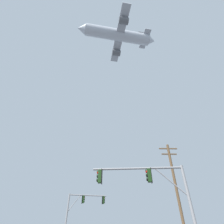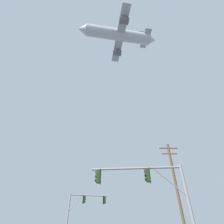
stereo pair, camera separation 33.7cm
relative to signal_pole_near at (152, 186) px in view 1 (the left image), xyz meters
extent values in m
cylinder|color=gray|center=(2.33, -0.23, -1.53)|extent=(0.20, 0.20, 5.87)
cylinder|color=gray|center=(-0.92, 0.09, 1.26)|extent=(6.51, 0.79, 0.15)
cylinder|color=gray|center=(1.36, -0.13, 0.30)|extent=(2.01, 0.28, 1.96)
cube|color=#193814|center=(-3.64, 0.36, 0.73)|extent=(0.29, 0.34, 0.90)
cylinder|color=#193814|center=(-3.64, 0.36, 1.24)|extent=(0.05, 0.05, 0.12)
cube|color=black|center=(-3.50, 0.35, 0.73)|extent=(0.07, 0.46, 1.04)
sphere|color=red|center=(-3.79, 0.37, 1.00)|extent=(0.20, 0.20, 0.20)
cylinder|color=#193814|center=(-3.85, 0.38, 1.06)|extent=(0.06, 0.21, 0.21)
sphere|color=black|center=(-3.79, 0.37, 0.72)|extent=(0.20, 0.20, 0.20)
cylinder|color=#193814|center=(-3.85, 0.38, 0.78)|extent=(0.06, 0.21, 0.21)
sphere|color=black|center=(-3.79, 0.37, 0.44)|extent=(0.20, 0.20, 0.20)
cylinder|color=#193814|center=(-3.85, 0.38, 0.50)|extent=(0.06, 0.21, 0.21)
cube|color=#193814|center=(-0.07, 0.01, 0.73)|extent=(0.29, 0.34, 0.90)
cylinder|color=#193814|center=(-0.07, 0.01, 1.24)|extent=(0.05, 0.05, 0.12)
cube|color=black|center=(0.07, -0.01, 0.73)|extent=(0.07, 0.46, 1.04)
sphere|color=red|center=(-0.22, 0.02, 1.00)|extent=(0.20, 0.20, 0.20)
cylinder|color=#193814|center=(-0.28, 0.03, 1.06)|extent=(0.06, 0.21, 0.21)
sphere|color=black|center=(-0.22, 0.02, 0.72)|extent=(0.20, 0.20, 0.20)
cylinder|color=#193814|center=(-0.28, 0.03, 0.78)|extent=(0.06, 0.21, 0.21)
sphere|color=black|center=(-0.22, 0.02, 0.44)|extent=(0.20, 0.20, 0.20)
cylinder|color=#193814|center=(-0.28, 0.03, 0.50)|extent=(0.06, 0.21, 0.21)
cylinder|color=gray|center=(-8.20, 12.79, -1.35)|extent=(0.20, 0.20, 6.23)
cylinder|color=gray|center=(-5.72, 13.25, 1.62)|extent=(5.00, 1.06, 0.15)
cylinder|color=gray|center=(-7.46, 12.93, 0.60)|extent=(1.57, 0.36, 2.08)
cube|color=#193814|center=(-3.63, 13.63, 1.09)|extent=(0.31, 0.36, 0.90)
cylinder|color=#193814|center=(-3.63, 13.63, 1.60)|extent=(0.05, 0.05, 0.12)
cube|color=black|center=(-3.77, 13.61, 1.09)|extent=(0.11, 0.46, 1.04)
sphere|color=red|center=(-3.49, 13.66, 1.36)|extent=(0.20, 0.20, 0.20)
cylinder|color=#193814|center=(-3.43, 13.67, 1.42)|extent=(0.08, 0.21, 0.21)
sphere|color=black|center=(-3.49, 13.66, 1.08)|extent=(0.20, 0.20, 0.20)
cylinder|color=#193814|center=(-3.43, 13.67, 1.14)|extent=(0.08, 0.21, 0.21)
sphere|color=black|center=(-3.49, 13.66, 0.80)|extent=(0.20, 0.20, 0.20)
cylinder|color=#193814|center=(-3.43, 13.67, 0.86)|extent=(0.08, 0.21, 0.21)
cube|color=#193814|center=(-6.36, 13.13, 1.09)|extent=(0.31, 0.36, 0.90)
cylinder|color=#193814|center=(-6.36, 13.13, 1.60)|extent=(0.05, 0.05, 0.12)
cube|color=black|center=(-6.50, 13.10, 1.09)|extent=(0.11, 0.46, 1.04)
sphere|color=red|center=(-6.22, 13.15, 1.36)|extent=(0.20, 0.20, 0.20)
cylinder|color=#193814|center=(-6.16, 13.17, 1.42)|extent=(0.08, 0.21, 0.21)
sphere|color=black|center=(-6.22, 13.15, 1.08)|extent=(0.20, 0.20, 0.20)
cylinder|color=#193814|center=(-6.16, 13.17, 1.14)|extent=(0.08, 0.21, 0.21)
sphere|color=black|center=(-6.22, 13.15, 0.80)|extent=(0.20, 0.20, 0.20)
cylinder|color=#193814|center=(-6.16, 13.17, 0.86)|extent=(0.08, 0.21, 0.21)
cylinder|color=brown|center=(4.26, 6.69, 0.89)|extent=(0.28, 0.28, 10.72)
cube|color=brown|center=(4.26, 6.69, 5.75)|extent=(2.20, 0.12, 0.12)
cube|color=brown|center=(4.26, 6.69, 5.05)|extent=(1.80, 0.12, 0.12)
cylinder|color=gray|center=(3.36, 6.69, 5.87)|extent=(0.10, 0.10, 0.18)
cylinder|color=gray|center=(5.16, 6.69, 5.87)|extent=(0.10, 0.10, 0.18)
cylinder|color=#B7BCC6|center=(-0.52, 16.86, 48.87)|extent=(20.83, 6.70, 3.65)
cone|color=#B7BCC6|center=(-11.79, 15.14, 48.87)|extent=(3.00, 3.80, 3.47)
cone|color=#B7BCC6|center=(10.64, 18.56, 48.87)|extent=(2.72, 3.41, 3.10)
cube|color=#A8ADB7|center=(0.05, 16.95, 48.32)|extent=(5.40, 19.53, 0.41)
cylinder|color=#595B60|center=(0.86, 11.58, 47.23)|extent=(3.01, 2.44, 2.05)
cylinder|color=#595B60|center=(-0.77, 22.31, 47.23)|extent=(3.01, 2.44, 2.05)
cube|color=#333338|center=(8.27, 18.20, 50.92)|extent=(3.20, 0.75, 4.33)
cube|color=#A8ADB7|center=(8.50, 18.24, 49.21)|extent=(3.06, 7.07, 0.23)
camera|label=1|loc=(-3.08, -12.51, -2.68)|focal=27.15mm
camera|label=2|loc=(-2.75, -12.51, -2.68)|focal=27.15mm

